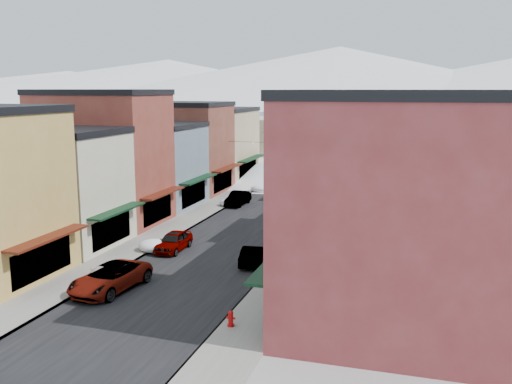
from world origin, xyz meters
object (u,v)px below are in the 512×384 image
Objects in this scene: car_silver_sedan at (173,241)px; car_dark_hatch at (238,198)px; fire_hydrant at (231,319)px; car_green_sedan at (253,255)px; trash_can at (290,259)px; car_white_suv at (110,278)px; streetlamp_near at (308,200)px.

car_dark_hatch is at bearing 91.80° from car_silver_sedan.
fire_hydrant is at bearing -70.33° from car_dark_hatch.
car_green_sedan is 11.38m from fire_hydrant.
car_green_sedan is at bearing 177.66° from trash_can.
car_silver_sedan is 18.32m from car_dark_hatch.
car_green_sedan is at bearing -13.24° from car_silver_sedan.
car_silver_sedan is at bearing -85.69° from car_dark_hatch.
car_green_sedan is at bearing 55.04° from car_white_suv.
car_silver_sedan is 5.21× the size of fire_hydrant.
car_white_suv is at bearing 160.12° from fire_hydrant.
fire_hydrant is at bearing -13.06° from car_white_suv.
fire_hydrant is (9.20, -12.72, -0.22)m from car_silver_sedan.
car_white_suv is 20.09m from streetlamp_near.
car_white_suv is 1.35× the size of car_silver_sedan.
car_white_suv is 6.27× the size of trash_can.
fire_hydrant is 0.89× the size of trash_can.
car_green_sedan is 4.80× the size of fire_hydrant.
streetlamp_near is (9.73, -9.82, 2.23)m from car_dark_hatch.
fire_hydrant is at bearing -93.22° from trash_can.
trash_can is at bearing 170.17° from car_green_sedan.
car_green_sedan reaches higher than trash_can.
car_silver_sedan reaches higher than car_green_sedan.
trash_can is (2.82, -0.12, -0.04)m from car_green_sedan.
fire_hydrant is 21.34m from streetlamp_near.
car_green_sedan is 0.92× the size of streetlamp_near.
car_silver_sedan reaches higher than car_dark_hatch.
car_silver_sedan is 0.99× the size of streetlamp_near.
car_green_sedan is (7.00, -1.56, -0.08)m from car_silver_sedan.
car_white_suv is 10.51m from car_green_sedan.
car_dark_hatch is 1.02× the size of streetlamp_near.
fire_hydrant is at bearing -89.27° from streetlamp_near.
car_green_sedan is 10.48m from streetlamp_near.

